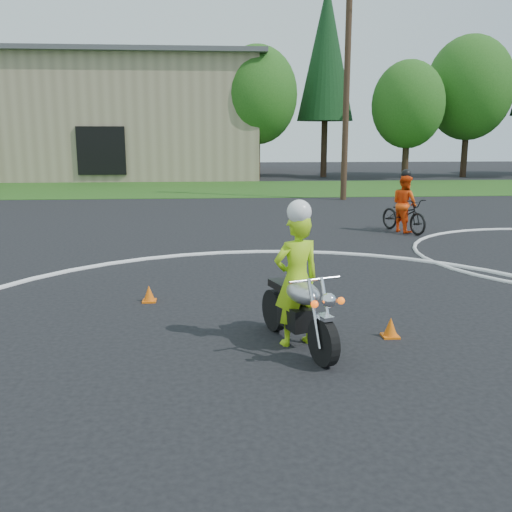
{
  "coord_description": "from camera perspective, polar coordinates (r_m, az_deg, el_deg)",
  "views": [
    {
      "loc": [
        -1.12,
        -5.14,
        2.91
      ],
      "look_at": [
        -0.46,
        3.39,
        1.1
      ],
      "focal_mm": 40.0,
      "sensor_mm": 36.0,
      "label": 1
    }
  ],
  "objects": [
    {
      "name": "treeline",
      "position": [
        42.98,
        18.02,
        16.3
      ],
      "size": [
        38.2,
        8.1,
        14.52
      ],
      "color": "#382619",
      "rests_on": "ground"
    },
    {
      "name": "utility_poles",
      "position": [
        26.95,
        9.06,
        16.64
      ],
      "size": [
        41.6,
        1.12,
        10.0
      ],
      "color": "#473321",
      "rests_on": "ground"
    },
    {
      "name": "ground",
      "position": [
        6.01,
        7.19,
        -17.08
      ],
      "size": [
        120.0,
        120.0,
        0.0
      ],
      "primitive_type": "plane",
      "color": "black",
      "rests_on": "ground"
    },
    {
      "name": "course_markings",
      "position": [
        10.46,
        14.12,
        -4.54
      ],
      "size": [
        19.05,
        19.05,
        0.12
      ],
      "color": "silver",
      "rests_on": "ground"
    },
    {
      "name": "primary_motorcycle",
      "position": [
        7.95,
        4.29,
        -5.43
      ],
      "size": [
        0.91,
        2.05,
        1.11
      ],
      "rotation": [
        0.0,
        0.0,
        0.33
      ],
      "color": "black",
      "rests_on": "ground"
    },
    {
      "name": "rider_second_grp",
      "position": [
        18.12,
        14.6,
        4.46
      ],
      "size": [
        1.36,
        2.12,
        1.92
      ],
      "rotation": [
        0.0,
        0.0,
        0.36
      ],
      "color": "black",
      "rests_on": "ground"
    },
    {
      "name": "rider_primary_grp",
      "position": [
        7.95,
        4.08,
        -2.0
      ],
      "size": [
        0.79,
        0.65,
        2.07
      ],
      "rotation": [
        0.0,
        0.0,
        0.33
      ],
      "color": "#A5DD17",
      "rests_on": "ground"
    },
    {
      "name": "grass_strip",
      "position": [
        32.29,
        -2.48,
        6.75
      ],
      "size": [
        120.0,
        10.0,
        0.02
      ],
      "primitive_type": "cube",
      "color": "#1E4714",
      "rests_on": "ground"
    }
  ]
}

